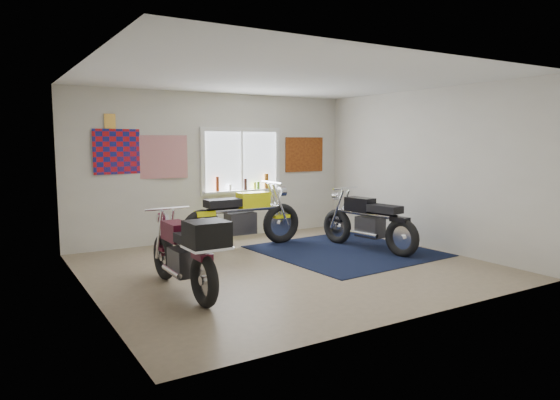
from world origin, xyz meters
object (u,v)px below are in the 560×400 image
yellow_triumph (243,219)px  maroon_tourer (187,253)px  navy_rug (345,251)px  black_chrome_bike (368,223)px

yellow_triumph → maroon_tourer: yellow_triumph is taller
navy_rug → maroon_tourer: maroon_tourer is taller
navy_rug → black_chrome_bike: size_ratio=1.30×
maroon_tourer → navy_rug: bearing=-74.7°
navy_rug → yellow_triumph: (-1.33, 1.14, 0.49)m
black_chrome_bike → maroon_tourer: bearing=93.2°
navy_rug → yellow_triumph: bearing=139.4°
navy_rug → yellow_triumph: 1.82m
black_chrome_bike → maroon_tourer: (-3.50, -0.79, 0.06)m
maroon_tourer → yellow_triumph: bearing=-41.9°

